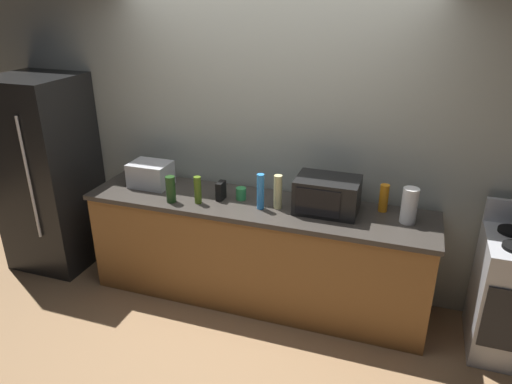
# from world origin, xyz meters

# --- Properties ---
(ground_plane) EXTENTS (8.00, 8.00, 0.00)m
(ground_plane) POSITION_xyz_m (0.00, 0.00, 0.00)
(ground_plane) COLOR #93704C
(back_wall) EXTENTS (6.40, 0.10, 2.70)m
(back_wall) POSITION_xyz_m (0.00, 0.81, 1.35)
(back_wall) COLOR #9EA399
(back_wall) RESTS_ON ground_plane
(counter_run) EXTENTS (2.84, 0.64, 0.90)m
(counter_run) POSITION_xyz_m (0.00, 0.40, 0.45)
(counter_run) COLOR brown
(counter_run) RESTS_ON ground_plane
(refrigerator) EXTENTS (0.72, 0.73, 1.80)m
(refrigerator) POSITION_xyz_m (-2.05, 0.40, 0.90)
(refrigerator) COLOR black
(refrigerator) RESTS_ON ground_plane
(microwave) EXTENTS (0.48, 0.35, 0.27)m
(microwave) POSITION_xyz_m (0.56, 0.45, 1.04)
(microwave) COLOR black
(microwave) RESTS_ON counter_run
(toaster_oven) EXTENTS (0.34, 0.26, 0.21)m
(toaster_oven) POSITION_xyz_m (-0.99, 0.46, 1.01)
(toaster_oven) COLOR #B7BABF
(toaster_oven) RESTS_ON counter_run
(paper_towel_roll) EXTENTS (0.12, 0.12, 0.27)m
(paper_towel_roll) POSITION_xyz_m (1.16, 0.45, 1.04)
(paper_towel_roll) COLOR white
(paper_towel_roll) RESTS_ON counter_run
(cordless_phone) EXTENTS (0.05, 0.11, 0.15)m
(cordless_phone) POSITION_xyz_m (-0.30, 0.39, 0.98)
(cordless_phone) COLOR black
(cordless_phone) RESTS_ON counter_run
(bottle_olive_oil) EXTENTS (0.06, 0.06, 0.23)m
(bottle_olive_oil) POSITION_xyz_m (-0.44, 0.26, 1.01)
(bottle_olive_oil) COLOR #4C6B19
(bottle_olive_oil) RESTS_ON counter_run
(bottle_wine) EXTENTS (0.08, 0.08, 0.22)m
(bottle_wine) POSITION_xyz_m (-0.66, 0.21, 1.01)
(bottle_wine) COLOR #1E3F19
(bottle_wine) RESTS_ON counter_run
(bottle_spray_cleaner) EXTENTS (0.06, 0.06, 0.29)m
(bottle_spray_cleaner) POSITION_xyz_m (0.06, 0.32, 1.04)
(bottle_spray_cleaner) COLOR #338CE5
(bottle_spray_cleaner) RESTS_ON counter_run
(bottle_dish_soap) EXTENTS (0.07, 0.07, 0.22)m
(bottle_dish_soap) POSITION_xyz_m (0.97, 0.59, 1.01)
(bottle_dish_soap) COLOR orange
(bottle_dish_soap) RESTS_ON counter_run
(bottle_vinegar) EXTENTS (0.07, 0.07, 0.27)m
(bottle_vinegar) POSITION_xyz_m (0.19, 0.38, 1.04)
(bottle_vinegar) COLOR beige
(bottle_vinegar) RESTS_ON counter_run
(mug_green) EXTENTS (0.08, 0.08, 0.10)m
(mug_green) POSITION_xyz_m (-0.14, 0.44, 0.95)
(mug_green) COLOR #2D8C47
(mug_green) RESTS_ON counter_run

